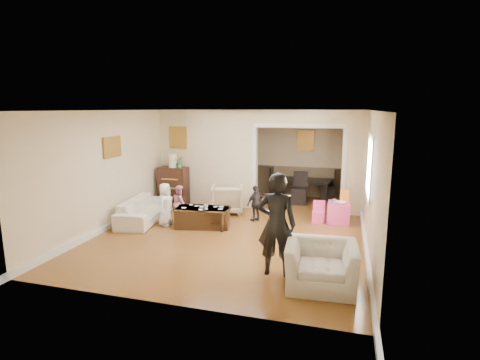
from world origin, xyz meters
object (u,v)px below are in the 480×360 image
(dresser, at_px, (174,186))
(cyan_cup, at_px, (335,201))
(coffee_cup, at_px, (206,207))
(child_kneel_b, at_px, (180,203))
(adult_person, at_px, (277,224))
(play_table, at_px, (338,213))
(armchair_front, at_px, (321,265))
(dining_table, at_px, (302,189))
(sofa, at_px, (145,210))
(table_lamp, at_px, (173,161))
(child_kneel_a, at_px, (165,204))
(child_toddler, at_px, (256,203))
(armchair_back, at_px, (227,199))
(coffee_table, at_px, (203,217))

(dresser, bearing_deg, cyan_cup, -5.97)
(coffee_cup, bearing_deg, child_kneel_b, 156.37)
(adult_person, bearing_deg, play_table, -107.88)
(armchair_front, bearing_deg, dining_table, 95.49)
(dresser, distance_m, coffee_cup, 2.24)
(sofa, xyz_separation_m, table_lamp, (0.03, 1.52, 0.97))
(sofa, relative_size, child_kneel_a, 1.90)
(child_kneel_b, xyz_separation_m, child_toddler, (1.75, 0.45, 0.00))
(cyan_cup, height_order, dining_table, dining_table)
(cyan_cup, bearing_deg, child_kneel_a, -161.30)
(coffee_cup, xyz_separation_m, play_table, (2.84, 1.20, -0.24))
(armchair_back, xyz_separation_m, table_lamp, (-1.64, 0.28, 0.88))
(armchair_front, relative_size, cyan_cup, 12.98)
(armchair_back, height_order, adult_person, adult_person)
(table_lamp, bearing_deg, armchair_front, -41.85)
(child_kneel_a, xyz_separation_m, child_kneel_b, (0.15, 0.45, -0.07))
(armchair_back, relative_size, child_kneel_a, 0.80)
(coffee_cup, bearing_deg, dining_table, 62.55)
(armchair_back, relative_size, table_lamp, 2.20)
(armchair_front, relative_size, table_lamp, 2.88)
(table_lamp, bearing_deg, child_kneel_b, -58.63)
(sofa, xyz_separation_m, dresser, (0.03, 1.52, 0.26))
(sofa, relative_size, dining_table, 1.11)
(child_kneel_b, bearing_deg, play_table, -109.43)
(armchair_back, height_order, cyan_cup, armchair_back)
(sofa, bearing_deg, play_table, -83.48)
(sofa, distance_m, dining_table, 4.69)
(cyan_cup, bearing_deg, dining_table, 114.18)
(child_kneel_a, xyz_separation_m, child_toddler, (1.90, 0.90, -0.07))
(sofa, height_order, child_toddler, child_toddler)
(adult_person, xyz_separation_m, child_kneel_b, (-2.74, 2.29, -0.41))
(dining_table, bearing_deg, child_kneel_b, -123.54)
(play_table, xyz_separation_m, dining_table, (-1.10, 2.17, 0.05))
(armchair_front, height_order, coffee_table, armchair_front)
(armchair_front, xyz_separation_m, adult_person, (-0.72, 0.24, 0.50))
(cyan_cup, bearing_deg, play_table, 26.57)
(play_table, height_order, dining_table, dining_table)
(armchair_front, xyz_separation_m, cyan_cup, (0.08, 3.34, 0.19))
(dining_table, relative_size, child_kneel_b, 1.97)
(adult_person, relative_size, child_kneel_b, 1.96)
(dining_table, height_order, adult_person, adult_person)
(child_kneel_b, bearing_deg, child_toddler, -108.15)
(dresser, height_order, play_table, dresser)
(adult_person, height_order, child_toddler, adult_person)
(child_toddler, bearing_deg, table_lamp, -70.25)
(armchair_front, distance_m, dresser, 5.68)
(sofa, bearing_deg, armchair_back, -61.10)
(dresser, relative_size, table_lamp, 2.96)
(coffee_cup, distance_m, child_kneel_b, 0.88)
(table_lamp, relative_size, coffee_table, 0.31)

